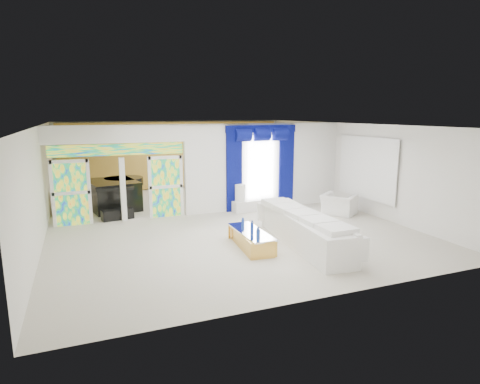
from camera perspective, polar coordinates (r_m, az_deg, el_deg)
name	(u,v)px	position (r m, az deg, el deg)	size (l,w,h in m)	color
floor	(218,220)	(12.98, -3.18, -3.91)	(12.00, 12.00, 0.00)	#B7AF9E
dividing_wall	(266,166)	(14.39, 3.65, 3.66)	(5.70, 0.18, 3.00)	white
dividing_header	(117,134)	(12.97, -16.91, 7.83)	(4.30, 0.18, 0.55)	white
stained_panel_left	(71,193)	(13.13, -22.68, -0.12)	(0.95, 0.04, 2.00)	#994C3F
stained_panel_right	(166,187)	(13.36, -10.40, 0.75)	(0.95, 0.04, 2.00)	#994C3F
stained_transom	(118,150)	(13.00, -16.79, 5.74)	(4.00, 0.05, 0.35)	#994C3F
window_pane	(260,168)	(14.20, 2.90, 3.37)	(1.00, 0.02, 2.30)	white
blue_drape_left	(234,171)	(13.80, -0.84, 2.94)	(0.55, 0.10, 2.80)	#030540
blue_drape_right	(286,168)	(14.62, 6.52, 3.34)	(0.55, 0.10, 2.80)	#030540
blue_pelmet	(261,129)	(14.06, 3.01, 8.89)	(2.60, 0.12, 0.25)	#030540
wall_mirror	(367,168)	(14.17, 17.45, 3.26)	(0.04, 2.70, 1.90)	white
gold_curtains	(175,155)	(18.33, -9.09, 5.16)	(9.70, 0.12, 2.90)	#AE7C29
white_sofa	(304,230)	(10.61, 8.97, -5.36)	(0.86, 4.00, 0.76)	white
coffee_table	(251,240)	(10.33, 1.57, -6.71)	(0.61, 1.83, 0.41)	gold
console_table	(248,206)	(14.04, 1.17, -1.95)	(1.12, 0.36, 0.37)	silver
table_lamp	(240,193)	(13.83, 0.03, -0.13)	(0.36, 0.36, 0.58)	silver
armchair	(339,204)	(13.95, 13.79, -1.72)	(1.05, 0.91, 0.68)	white
grand_piano	(113,195)	(15.04, -17.47, -0.36)	(1.52, 1.99, 1.01)	black
piano_bench	(118,214)	(13.55, -16.88, -3.03)	(0.98, 0.38, 0.33)	black
tv_console	(63,203)	(14.68, -23.65, -1.39)	(0.58, 0.52, 0.84)	tan
chandelier	(127,133)	(15.41, -15.61, 8.07)	(0.60, 0.60, 0.60)	gold
decanters	(253,229)	(10.13, 1.90, -5.29)	(0.18, 1.22, 0.25)	navy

